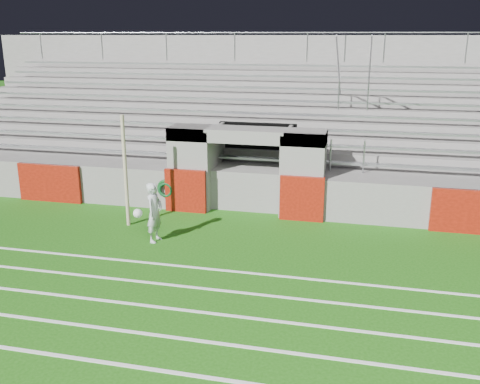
# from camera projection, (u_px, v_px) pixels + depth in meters

# --- Properties ---
(ground) EXTENTS (90.00, 90.00, 0.00)m
(ground) POSITION_uv_depth(u_px,v_px,m) (216.00, 253.00, 13.55)
(ground) COLOR #1A540E
(ground) RESTS_ON ground
(field_post) EXTENTS (0.11, 0.11, 3.20)m
(field_post) POSITION_uv_depth(u_px,v_px,m) (125.00, 171.00, 15.07)
(field_post) COLOR tan
(field_post) RESTS_ON ground
(field_markings) EXTENTS (28.00, 8.09, 0.01)m
(field_markings) POSITION_uv_depth(u_px,v_px,m) (134.00, 367.00, 8.88)
(field_markings) COLOR white
(field_markings) RESTS_ON ground
(stadium_structure) EXTENTS (26.00, 8.48, 5.42)m
(stadium_structure) POSITION_uv_depth(u_px,v_px,m) (272.00, 138.00, 20.57)
(stadium_structure) COLOR slate
(stadium_structure) RESTS_ON ground
(goalkeeper_with_ball) EXTENTS (0.68, 0.75, 1.61)m
(goalkeeper_with_ball) POSITION_uv_depth(u_px,v_px,m) (154.00, 212.00, 14.08)
(goalkeeper_with_ball) COLOR silver
(goalkeeper_with_ball) RESTS_ON ground
(hose_coil) EXTENTS (0.59, 0.15, 0.59)m
(hose_coil) POSITION_uv_depth(u_px,v_px,m) (166.00, 189.00, 16.63)
(hose_coil) COLOR #0D4115
(hose_coil) RESTS_ON ground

